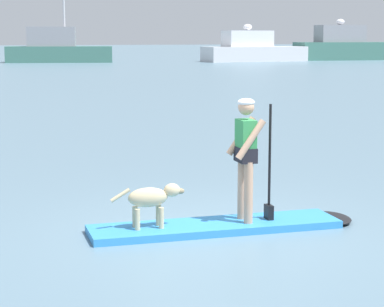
{
  "coord_description": "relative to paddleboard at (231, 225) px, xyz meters",
  "views": [
    {
      "loc": [
        -3.35,
        -9.2,
        2.6
      ],
      "look_at": [
        0.0,
        1.0,
        0.9
      ],
      "focal_mm": 69.68,
      "sensor_mm": 36.0,
      "label": 1
    }
  ],
  "objects": [
    {
      "name": "moored_boat_far_starboard",
      "position": [
        6.87,
        64.94,
        1.25
      ],
      "size": [
        10.66,
        5.14,
        8.59
      ],
      "color": "#3F7266",
      "rests_on": "ground_plane"
    },
    {
      "name": "person_paddler",
      "position": [
        0.21,
        -0.01,
        1.02
      ],
      "size": [
        0.61,
        0.49,
        1.68
      ],
      "color": "tan",
      "rests_on": "paddleboard"
    },
    {
      "name": "dog",
      "position": [
        -1.11,
        0.04,
        0.44
      ],
      "size": [
        1.0,
        0.24,
        0.58
      ],
      "color": "#CCB78C",
      "rests_on": "paddleboard"
    },
    {
      "name": "moored_boat_starboard",
      "position": [
        37.41,
        62.71,
        1.37
      ],
      "size": [
        11.29,
        4.11,
        4.37
      ],
      "color": "#3F7266",
      "rests_on": "ground_plane"
    },
    {
      "name": "ground_plane",
      "position": [
        -0.23,
        0.01,
        -0.05
      ],
      "size": [
        400.0,
        400.0,
        0.0
      ],
      "primitive_type": "plane",
      "color": "slate"
    },
    {
      "name": "paddleboard",
      "position": [
        0.0,
        0.0,
        0.0
      ],
      "size": [
        3.72,
        0.92,
        0.1
      ],
      "color": "#338CD8",
      "rests_on": "ground_plane"
    },
    {
      "name": "moored_boat_port",
      "position": [
        26.09,
        61.36,
        1.13
      ],
      "size": [
        10.93,
        4.15,
        3.76
      ],
      "color": "silver",
      "rests_on": "ground_plane"
    }
  ]
}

